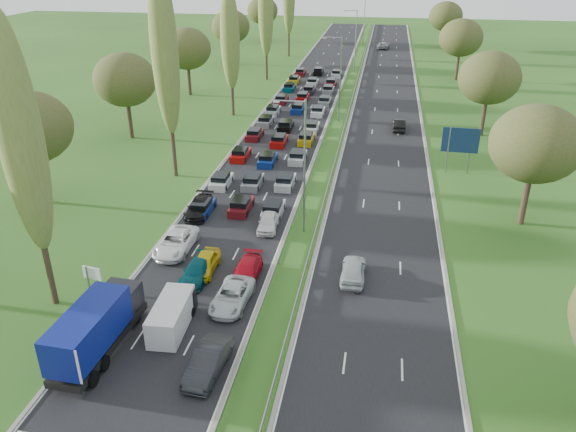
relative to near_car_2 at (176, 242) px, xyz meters
The scene contains 24 objects.
ground 43.44m from the near_car_2, 76.62° to the left, with size 260.00×260.00×0.00m, color #275019.
near_carriageway 44.88m from the near_car_2, 85.78° to the left, with size 10.50×215.00×0.04m, color black.
far_carriageway 47.81m from the near_car_2, 69.42° to the left, with size 10.50×215.00×0.04m, color black.
central_reservation 45.87m from the near_car_2, 77.34° to the left, with size 2.36×215.00×0.32m.
lamp_columns 41.82m from the near_car_2, 75.98° to the left, with size 0.18×140.18×12.00m.
poplar_row 33.09m from the near_car_2, 101.06° to the left, with size 2.80×127.80×22.44m.
woodland_left 30.61m from the near_car_2, 123.47° to the left, with size 8.00×166.00×11.10m.
woodland_right 41.92m from the near_car_2, 44.38° to the left, with size 8.00×153.00×11.10m.
traffic_queue_fill 39.85m from the near_car_2, 85.23° to the left, with size 9.04×69.29×0.80m.
near_car_2 is the anchor object (origin of this frame).
near_car_3 7.15m from the near_car_2, 92.26° to the left, with size 2.04×5.03×1.46m, color black.
near_car_7 4.99m from the near_car_2, 51.62° to the right, with size 1.86×4.58×1.33m, color #043E45.
near_car_8 4.42m from the near_car_2, 39.84° to the right, with size 1.72×4.27×1.46m, color gold.
near_car_9 15.60m from the near_car_2, 63.15° to the right, with size 1.66×4.75×1.57m, color black.
near_car_10 9.52m from the near_car_2, 45.83° to the right, with size 2.31×5.01×1.39m, color #B8BFC3.
near_car_11 7.60m from the near_car_2, 25.39° to the right, with size 1.87×4.60×1.34m, color #A90A19.
near_car_12 8.59m from the near_car_2, 37.76° to the left, with size 1.68×4.19×1.43m, color white.
far_car_0 15.05m from the near_car_2, ahead, with size 1.85×4.59×1.56m, color #A5ACAE.
far_car_1 42.07m from the near_car_2, 63.71° to the left, with size 1.64×4.70×1.55m, color black.
far_car_2 106.64m from the near_car_2, 81.75° to the left, with size 2.67×5.79×1.61m, color gray.
blue_lorry 13.23m from the near_car_2, 91.00° to the right, with size 2.38×8.58×3.62m.
white_van_rear 10.59m from the near_car_2, 71.18° to the right, with size 1.97×5.03×2.02m.
info_sign 7.96m from the near_car_2, 118.98° to the right, with size 1.50×0.35×2.10m.
direction_sign 33.69m from the near_car_2, 42.01° to the left, with size 4.00×0.26×5.20m.
Camera 1 is at (10.65, -1.30, 23.23)m, focal length 35.00 mm.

